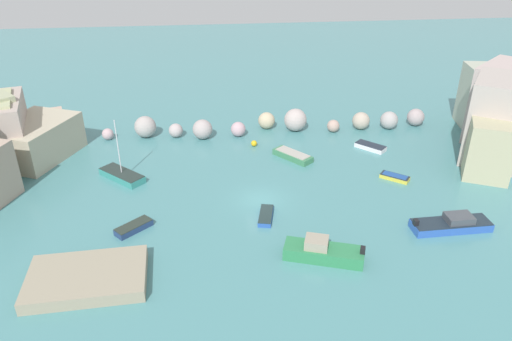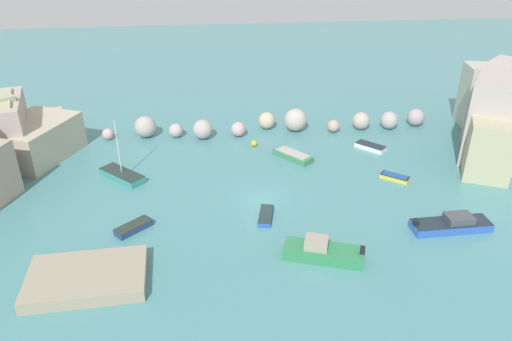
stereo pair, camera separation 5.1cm
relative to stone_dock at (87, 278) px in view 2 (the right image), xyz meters
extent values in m
plane|color=teal|center=(13.36, 9.70, -0.46)|extent=(160.00, 160.00, 0.00)
cube|color=tan|center=(-10.95, 26.36, 0.81)|extent=(8.34, 6.76, 2.54)
cube|color=#B3A096|center=(-11.73, 20.82, 2.81)|extent=(6.18, 8.97, 6.53)
cube|color=#BAAF95|center=(-8.98, 21.18, 1.51)|extent=(9.09, 10.22, 3.94)
cube|color=#A69F91|center=(44.37, 24.99, 1.21)|extent=(6.38, 6.67, 3.33)
cube|color=#ACB29E|center=(41.77, 23.60, 3.18)|extent=(5.83, 6.70, 7.28)
cube|color=#B2A59D|center=(39.39, 14.79, 3.85)|extent=(10.61, 10.41, 8.62)
cube|color=#B3AD87|center=(35.89, 12.22, 2.35)|extent=(5.81, 6.20, 5.62)
sphere|color=#C09FA5|center=(-2.33, 25.00, 0.19)|extent=(1.31, 1.31, 1.31)
sphere|color=#ABA19E|center=(1.91, 25.29, 0.78)|extent=(2.47, 2.47, 2.47)
sphere|color=#B4A4A3|center=(5.35, 24.84, 0.35)|extent=(1.61, 1.61, 1.61)
sphere|color=#AE9F9D|center=(8.42, 24.06, 0.67)|extent=(2.25, 2.25, 2.25)
sphere|color=#C09CA5|center=(12.51, 24.28, 0.39)|extent=(1.71, 1.71, 1.71)
sphere|color=#C3AE8C|center=(16.07, 26.20, 0.54)|extent=(1.99, 1.99, 1.99)
sphere|color=#B7A7A3|center=(19.37, 25.19, 0.87)|extent=(2.66, 2.66, 2.66)
sphere|color=tan|center=(23.75, 24.29, 0.27)|extent=(1.45, 1.45, 1.45)
sphere|color=#B6A593|center=(27.23, 24.77, 0.57)|extent=(2.06, 2.06, 2.06)
sphere|color=#AAA3A1|center=(30.60, 24.51, 0.59)|extent=(2.10, 2.10, 2.10)
sphere|color=#AB999A|center=(34.17, 25.12, 0.57)|extent=(2.06, 2.06, 2.06)
cube|color=gray|center=(0.00, 0.00, 0.00)|extent=(8.31, 5.62, 0.92)
sphere|color=gold|center=(14.01, 21.30, -0.13)|extent=(0.66, 0.66, 0.66)
cube|color=teal|center=(0.44, 15.27, -0.14)|extent=(4.78, 4.72, 0.65)
cube|color=#25312E|center=(0.44, 15.27, 0.22)|extent=(4.68, 4.63, 0.06)
cylinder|color=silver|center=(0.44, 15.27, 2.91)|extent=(0.10, 0.10, 5.45)
cube|color=#2C57B4|center=(28.20, 3.44, -0.12)|extent=(6.49, 1.99, 0.67)
cube|color=#1D2A35|center=(28.20, 3.44, 0.24)|extent=(6.36, 1.95, 0.06)
cube|color=#3F444C|center=(28.78, 3.45, 0.52)|extent=(2.18, 1.55, 0.62)
cube|color=black|center=(25.12, 3.37, 0.46)|extent=(0.37, 0.45, 0.50)
cube|color=navy|center=(2.50, 6.20, -0.21)|extent=(3.08, 2.88, 0.50)
cube|color=#28322A|center=(2.50, 6.20, 0.08)|extent=(3.02, 2.82, 0.06)
cube|color=#2A55B0|center=(13.42, 6.79, -0.27)|extent=(1.73, 3.19, 0.38)
cube|color=#1F3131|center=(13.42, 6.79, -0.05)|extent=(1.70, 3.13, 0.06)
cube|color=white|center=(26.62, 19.12, -0.22)|extent=(3.22, 3.28, 0.47)
cube|color=#212A36|center=(26.62, 19.12, 0.04)|extent=(3.16, 3.21, 0.06)
cube|color=#3C7F55|center=(17.73, 17.80, -0.16)|extent=(3.98, 4.39, 0.60)
cube|color=#ADA89E|center=(17.73, 17.80, 0.18)|extent=(3.39, 3.73, 0.08)
cube|color=gold|center=(26.75, 12.13, -0.27)|extent=(2.79, 2.54, 0.38)
cube|color=#1D262D|center=(26.75, 12.13, -0.05)|extent=(2.73, 2.49, 0.06)
cube|color=#234C93|center=(26.75, 12.13, -0.04)|extent=(2.37, 2.16, 0.08)
cube|color=#2E814E|center=(16.97, 0.83, 0.04)|extent=(6.16, 3.66, 0.99)
cube|color=#9E937F|center=(16.43, 1.01, 0.90)|extent=(2.07, 1.92, 0.74)
cube|color=black|center=(19.60, -0.08, 0.78)|extent=(0.48, 0.53, 0.50)
camera|label=1|loc=(8.65, -27.66, 22.37)|focal=34.27mm
camera|label=2|loc=(8.70, -27.66, 22.37)|focal=34.27mm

